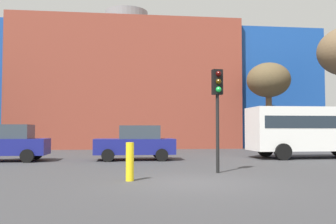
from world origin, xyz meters
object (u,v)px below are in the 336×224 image
at_px(bare_tree_1, 269,81).
at_px(bollard_yellow_0, 130,162).
at_px(parked_car_2, 136,143).
at_px(traffic_light_island, 218,96).
at_px(parked_car_1, 5,143).
at_px(white_bus, 312,128).

distance_m(bare_tree_1, bollard_yellow_0, 19.55).
distance_m(parked_car_2, bare_tree_1, 13.76).
height_order(traffic_light_island, bollard_yellow_0, traffic_light_island).
distance_m(traffic_light_island, bollard_yellow_0, 4.14).
xyz_separation_m(traffic_light_island, bollard_yellow_0, (-3.12, -1.69, -2.13)).
relative_size(parked_car_1, bollard_yellow_0, 3.58).
bearing_deg(parked_car_2, white_bus, -178.57).
relative_size(traffic_light_island, bollard_yellow_0, 3.21).
distance_m(parked_car_1, parked_car_2, 6.31).
height_order(parked_car_2, traffic_light_island, traffic_light_island).
xyz_separation_m(parked_car_2, traffic_light_island, (2.70, -5.95, 1.84)).
bearing_deg(parked_car_1, white_bus, -179.14).
xyz_separation_m(white_bus, bare_tree_1, (0.73, 7.82, 3.58)).
height_order(white_bus, bare_tree_1, bare_tree_1).
relative_size(parked_car_1, bare_tree_1, 0.62).
height_order(parked_car_2, white_bus, white_bus).
xyz_separation_m(parked_car_1, white_bus, (15.85, 0.24, 0.74)).
height_order(parked_car_1, parked_car_2, parked_car_1).
bearing_deg(parked_car_2, bare_tree_1, -141.88).
xyz_separation_m(parked_car_1, parked_car_2, (6.31, 0.00, -0.02)).
xyz_separation_m(parked_car_1, bare_tree_1, (16.58, 8.06, 4.32)).
relative_size(parked_car_2, bollard_yellow_0, 3.50).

